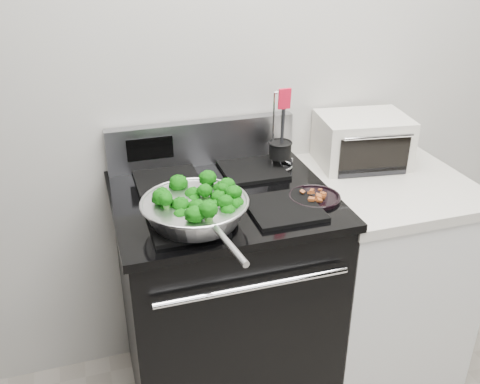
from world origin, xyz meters
name	(u,v)px	position (x,y,z in m)	size (l,w,h in m)	color
back_wall	(271,58)	(0.00, 1.75, 1.35)	(4.00, 0.02, 2.70)	beige
gas_range	(224,297)	(-0.30, 1.41, 0.49)	(0.79, 0.69, 1.13)	black
counter	(375,274)	(0.39, 1.41, 0.46)	(0.62, 0.68, 0.92)	white
skillet	(195,210)	(-0.44, 1.24, 1.00)	(0.35, 0.56, 0.08)	silver
broccoli_pile	(195,204)	(-0.44, 1.24, 1.02)	(0.28, 0.28, 0.10)	#043204
bacon_plate	(315,195)	(0.00, 1.29, 0.97)	(0.18, 0.18, 0.04)	black
utensil_holder	(280,154)	(-0.01, 1.58, 1.01)	(0.11, 0.11, 0.33)	silver
toaster_oven	(362,140)	(0.35, 1.58, 1.02)	(0.39, 0.32, 0.21)	silver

